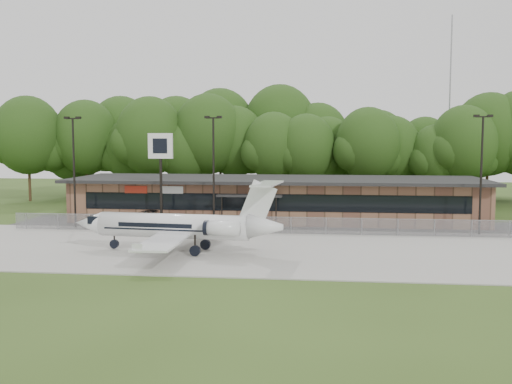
# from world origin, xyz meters

# --- Properties ---
(ground) EXTENTS (160.00, 160.00, 0.00)m
(ground) POSITION_xyz_m (0.00, 0.00, 0.00)
(ground) COLOR #2F4619
(ground) RESTS_ON ground
(apron) EXTENTS (64.00, 18.00, 0.08)m
(apron) POSITION_xyz_m (0.00, 8.00, 0.04)
(apron) COLOR #9E9B93
(apron) RESTS_ON ground
(parking_lot) EXTENTS (50.00, 9.00, 0.06)m
(parking_lot) POSITION_xyz_m (0.00, 19.50, 0.03)
(parking_lot) COLOR #383835
(parking_lot) RESTS_ON ground
(terminal) EXTENTS (41.00, 11.65, 4.30)m
(terminal) POSITION_xyz_m (-0.00, 23.94, 2.18)
(terminal) COLOR #8E6447
(terminal) RESTS_ON ground
(fence) EXTENTS (46.00, 0.04, 1.52)m
(fence) POSITION_xyz_m (0.00, 15.00, 0.78)
(fence) COLOR gray
(fence) RESTS_ON ground
(treeline) EXTENTS (72.00, 12.00, 15.00)m
(treeline) POSITION_xyz_m (0.00, 42.00, 7.50)
(treeline) COLOR #1B3511
(treeline) RESTS_ON ground
(radio_mast) EXTENTS (0.20, 0.20, 25.00)m
(radio_mast) POSITION_xyz_m (22.00, 48.00, 12.50)
(radio_mast) COLOR gray
(radio_mast) RESTS_ON ground
(light_pole_left) EXTENTS (1.55, 0.30, 10.23)m
(light_pole_left) POSITION_xyz_m (-18.00, 16.50, 5.98)
(light_pole_left) COLOR black
(light_pole_left) RESTS_ON ground
(light_pole_mid) EXTENTS (1.55, 0.30, 10.23)m
(light_pole_mid) POSITION_xyz_m (-5.00, 16.50, 5.98)
(light_pole_mid) COLOR black
(light_pole_mid) RESTS_ON ground
(light_pole_right) EXTENTS (1.55, 0.30, 10.23)m
(light_pole_right) POSITION_xyz_m (18.00, 16.50, 5.98)
(light_pole_right) COLOR black
(light_pole_right) RESTS_ON ground
(business_jet) EXTENTS (15.80, 14.10, 5.31)m
(business_jet) POSITION_xyz_m (-5.40, 6.06, 1.90)
(business_jet) COLOR white
(business_jet) RESTS_ON ground
(suv) EXTENTS (5.78, 4.43, 1.46)m
(suv) POSITION_xyz_m (-11.01, 19.02, 0.73)
(suv) COLOR #27282A
(suv) RESTS_ON ground
(pole_sign) EXTENTS (2.29, 0.40, 8.71)m
(pole_sign) POSITION_xyz_m (-9.92, 16.79, 6.66)
(pole_sign) COLOR black
(pole_sign) RESTS_ON ground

